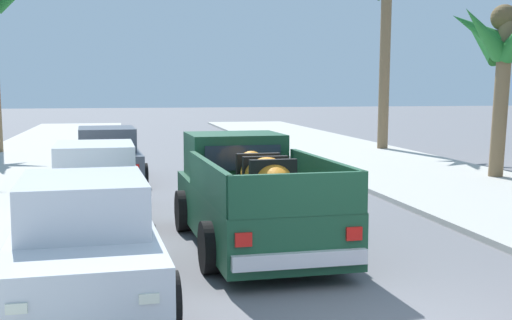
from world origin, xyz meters
name	(u,v)px	position (x,y,z in m)	size (l,w,h in m)	color
sidewalk_left	(15,186)	(-5.77, 12.00, 0.06)	(5.40, 60.00, 0.12)	#B2AFA8
sidewalk_right	(424,175)	(5.77, 12.00, 0.06)	(5.40, 60.00, 0.12)	#B2AFA8
curb_left	(66,185)	(-4.48, 12.00, 0.05)	(0.16, 60.00, 0.10)	silver
curb_right	(382,177)	(4.48, 12.00, 0.05)	(0.16, 60.00, 0.10)	silver
pickup_truck	(252,197)	(-0.85, 4.59, 0.81)	(2.37, 5.28, 1.80)	#19472D
car_left_near	(96,183)	(-3.53, 7.49, 0.71)	(2.11, 4.30, 1.54)	silver
car_right_near	(107,156)	(-3.42, 12.88, 0.71)	(2.19, 4.33, 1.54)	#474C56
car_left_mid	(84,243)	(-3.47, 2.15, 0.71)	(2.19, 4.33, 1.54)	silver
palm_tree_right_fore	(503,42)	(7.44, 10.79, 3.90)	(3.44, 3.79, 4.95)	brown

